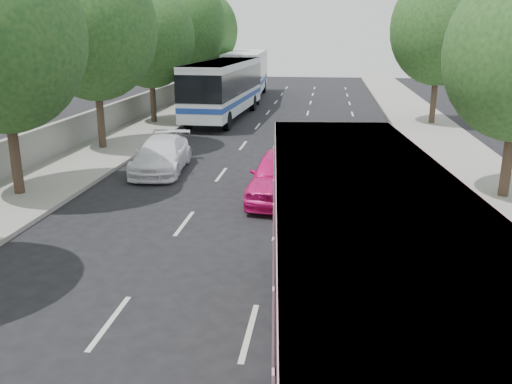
% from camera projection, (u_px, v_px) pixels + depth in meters
% --- Properties ---
extents(ground, '(120.00, 120.00, 0.00)m').
position_uv_depth(ground, '(219.00, 284.00, 12.79)').
color(ground, black).
rests_on(ground, ground).
extents(sidewalk_left, '(4.00, 90.00, 0.15)m').
position_uv_depth(sidewalk_left, '(146.00, 128.00, 32.82)').
color(sidewalk_left, '#9E998E').
rests_on(sidewalk_left, ground).
extents(sidewalk_right, '(4.00, 90.00, 0.12)m').
position_uv_depth(sidewalk_right, '(435.00, 135.00, 30.71)').
color(sidewalk_right, '#9E998E').
rests_on(sidewalk_right, ground).
extents(low_wall, '(0.30, 90.00, 1.50)m').
position_uv_depth(low_wall, '(116.00, 114.00, 32.81)').
color(low_wall, '#9E998E').
rests_on(low_wall, sidewalk_left).
extents(tree_left_b, '(5.70, 5.70, 8.88)m').
position_uv_depth(tree_left_b, '(0.00, 28.00, 17.81)').
color(tree_left_b, '#38281E').
rests_on(tree_left_b, ground).
extents(tree_left_c, '(6.00, 6.00, 9.35)m').
position_uv_depth(tree_left_c, '(94.00, 22.00, 25.35)').
color(tree_left_c, '#38281E').
rests_on(tree_left_c, ground).
extents(tree_left_d, '(5.52, 5.52, 8.60)m').
position_uv_depth(tree_left_d, '(150.00, 33.00, 33.08)').
color(tree_left_d, '#38281E').
rests_on(tree_left_d, ground).
extents(tree_left_e, '(6.30, 6.30, 9.82)m').
position_uv_depth(tree_left_e, '(185.00, 21.00, 40.44)').
color(tree_left_e, '#38281E').
rests_on(tree_left_e, ground).
extents(tree_left_f, '(5.88, 5.88, 9.16)m').
position_uv_depth(tree_left_f, '(206.00, 28.00, 48.19)').
color(tree_left_f, '#38281E').
rests_on(tree_left_f, ground).
extents(tree_right_far, '(6.00, 6.00, 9.35)m').
position_uv_depth(tree_right_far, '(442.00, 24.00, 32.65)').
color(tree_right_far, '#38281E').
rests_on(tree_right_far, ground).
extents(pink_bus, '(3.92, 11.42, 3.57)m').
position_uv_depth(pink_bus, '(364.00, 266.00, 8.47)').
color(pink_bus, pink).
rests_on(pink_bus, ground).
extents(pink_taxi, '(2.22, 5.07, 1.70)m').
position_uv_depth(pink_taxi, '(281.00, 175.00, 19.12)').
color(pink_taxi, '#EB147B').
rests_on(pink_taxi, ground).
extents(white_pickup, '(2.39, 5.04, 1.42)m').
position_uv_depth(white_pickup, '(162.00, 155.00, 22.87)').
color(white_pickup, white).
rests_on(white_pickup, ground).
extents(tour_coach_front, '(3.34, 12.84, 3.81)m').
position_uv_depth(tour_coach_front, '(224.00, 84.00, 36.21)').
color(tour_coach_front, silver).
rests_on(tour_coach_front, ground).
extents(tour_coach_rear, '(3.57, 13.43, 3.98)m').
position_uv_depth(tour_coach_rear, '(247.00, 70.00, 47.54)').
color(tour_coach_rear, silver).
rests_on(tour_coach_rear, ground).
extents(taxi_roof_sign, '(0.56, 0.20, 0.18)m').
position_uv_depth(taxi_roof_sign, '(281.00, 149.00, 18.85)').
color(taxi_roof_sign, silver).
rests_on(taxi_roof_sign, pink_taxi).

